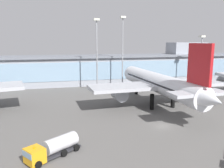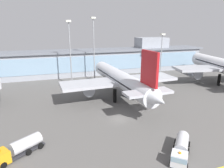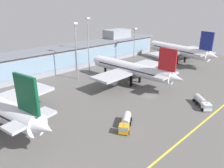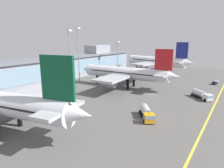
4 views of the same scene
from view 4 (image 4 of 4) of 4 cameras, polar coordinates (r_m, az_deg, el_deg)
The scene contains 11 objects.
ground_plane at distance 78.05m, azimuth 11.23°, elevation -3.11°, with size 180.00×180.00×0.00m, color #5B5956.
taxiway_centreline_stripe at distance 73.11m, azimuth 27.43°, elevation -5.44°, with size 144.00×0.50×0.01m, color yellow.
terminal_building at distance 109.25m, azimuth -14.98°, elevation 4.67°, with size 130.57×14.00×17.07m.
airliner_near_right at distance 87.92m, azimuth 3.83°, elevation 3.12°, with size 38.21×47.68×17.29m.
airliner_far_right at distance 131.16m, azimuth 12.46°, elevation 6.40°, with size 41.36×49.00×19.31m.
fuel_tanker_truck at distance 78.29m, azimuth 24.51°, elevation -2.85°, with size 7.79×8.39×2.90m.
baggage_tug_near at distance 54.83m, azimuth 10.00°, elevation -8.32°, with size 8.81×7.17×2.90m.
service_truck_far at distance 107.11m, azimuth 27.61°, elevation 0.43°, with size 5.75×2.41×1.40m.
apron_light_mast_west at distance 121.53m, azimuth 1.54°, elevation 9.16°, with size 1.80×1.80×19.78m.
apron_light_mast_centre at distance 99.24m, azimuth -9.68°, elevation 10.30°, with size 1.80×1.80×26.45m.
apron_light_mast_east at distance 88.57m, azimuth -12.06°, elevation 9.40°, with size 1.80×1.80×25.00m.
Camera 4 is at (-69.74, -27.97, 21.14)m, focal length 31.74 mm.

